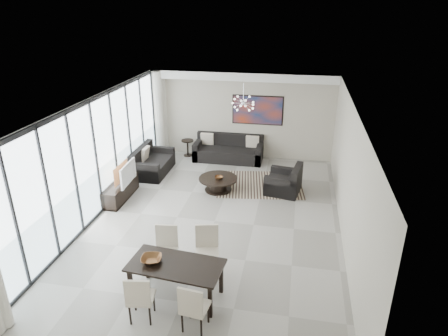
% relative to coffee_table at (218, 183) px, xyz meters
% --- Properties ---
extents(room_shell, '(6.00, 9.00, 2.90)m').
position_rel_coffee_table_xyz_m(room_shell, '(0.72, -1.70, 1.23)').
color(room_shell, '#A8A39B').
rests_on(room_shell, ground).
extents(window_wall, '(0.37, 8.95, 2.90)m').
position_rel_coffee_table_xyz_m(window_wall, '(-2.59, -1.70, 1.25)').
color(window_wall, white).
rests_on(window_wall, floor).
extents(soffit, '(5.98, 0.40, 0.26)m').
position_rel_coffee_table_xyz_m(soffit, '(0.26, 2.60, 2.55)').
color(soffit, white).
rests_on(soffit, room_shell).
extents(painting, '(1.68, 0.04, 0.98)m').
position_rel_coffee_table_xyz_m(painting, '(0.76, 2.77, 1.43)').
color(painting, '#A43316').
rests_on(painting, room_shell).
extents(chandelier, '(0.66, 0.66, 0.71)m').
position_rel_coffee_table_xyz_m(chandelier, '(0.56, 0.80, 2.13)').
color(chandelier, silver).
rests_on(chandelier, room_shell).
extents(rug, '(2.68, 2.20, 0.01)m').
position_rel_coffee_table_xyz_m(rug, '(1.13, 0.60, -0.21)').
color(rug, black).
rests_on(rug, floor).
extents(coffee_table, '(1.09, 1.09, 0.38)m').
position_rel_coffee_table_xyz_m(coffee_table, '(0.00, 0.00, 0.00)').
color(coffee_table, black).
rests_on(coffee_table, floor).
extents(bowl_coffee, '(0.24, 0.24, 0.07)m').
position_rel_coffee_table_xyz_m(bowl_coffee, '(0.04, -0.06, 0.20)').
color(bowl_coffee, brown).
rests_on(bowl_coffee, coffee_table).
extents(sofa_main, '(2.28, 0.93, 0.83)m').
position_rel_coffee_table_xyz_m(sofa_main, '(-0.13, 2.37, 0.06)').
color(sofa_main, black).
rests_on(sofa_main, floor).
extents(loveseat, '(0.92, 1.64, 0.82)m').
position_rel_coffee_table_xyz_m(loveseat, '(-2.29, 0.84, 0.06)').
color(loveseat, black).
rests_on(loveseat, floor).
extents(armchair, '(1.05, 1.09, 0.80)m').
position_rel_coffee_table_xyz_m(armchair, '(1.85, 0.24, 0.06)').
color(armchair, black).
rests_on(armchair, floor).
extents(side_table, '(0.42, 0.42, 0.57)m').
position_rel_coffee_table_xyz_m(side_table, '(-1.58, 2.45, 0.17)').
color(side_table, black).
rests_on(side_table, floor).
extents(tv_console, '(0.42, 1.51, 0.47)m').
position_rel_coffee_table_xyz_m(tv_console, '(-2.50, -0.99, 0.02)').
color(tv_console, black).
rests_on(tv_console, floor).
extents(television, '(0.16, 0.98, 0.56)m').
position_rel_coffee_table_xyz_m(television, '(-2.34, -0.97, 0.54)').
color(television, gray).
rests_on(television, tv_console).
extents(dining_table, '(1.75, 1.00, 0.70)m').
position_rel_coffee_table_xyz_m(dining_table, '(0.14, -4.44, 0.39)').
color(dining_table, black).
rests_on(dining_table, floor).
extents(dining_chair_sw, '(0.48, 0.48, 0.92)m').
position_rel_coffee_table_xyz_m(dining_chair_sw, '(-0.26, -5.15, 0.31)').
color(dining_chair_sw, beige).
rests_on(dining_chair_sw, floor).
extents(dining_chair_se, '(0.47, 0.47, 0.91)m').
position_rel_coffee_table_xyz_m(dining_chair_se, '(0.66, -5.19, 0.31)').
color(dining_chair_se, beige).
rests_on(dining_chair_se, floor).
extents(dining_chair_nw, '(0.49, 0.49, 0.95)m').
position_rel_coffee_table_xyz_m(dining_chair_nw, '(-0.29, -3.69, 0.33)').
color(dining_chair_nw, beige).
rests_on(dining_chair_nw, floor).
extents(dining_chair_ne, '(0.54, 0.54, 0.98)m').
position_rel_coffee_table_xyz_m(dining_chair_ne, '(0.52, -3.58, 0.35)').
color(dining_chair_ne, beige).
rests_on(dining_chair_ne, floor).
extents(bowl_dining, '(0.43, 0.43, 0.09)m').
position_rel_coffee_table_xyz_m(bowl_dining, '(-0.30, -4.44, 0.53)').
color(bowl_dining, brown).
rests_on(bowl_dining, dining_table).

